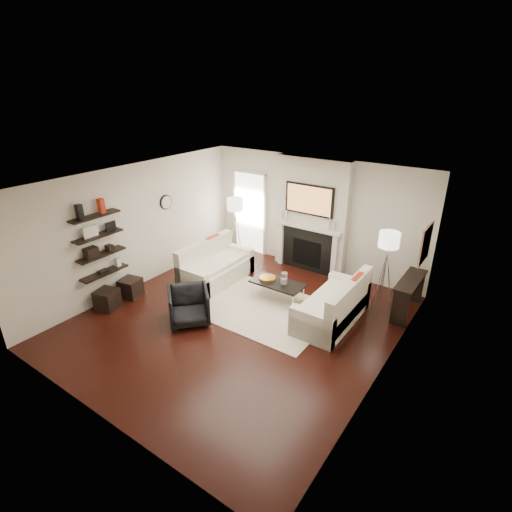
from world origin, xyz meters
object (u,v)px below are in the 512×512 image
Objects in this scene: coffee_table at (278,283)px; lamp_left_shade at (235,204)px; ottoman_near at (131,288)px; loveseat_left_base at (217,273)px; loveseat_right_base at (331,311)px; lamp_right_shade at (389,240)px; armchair at (189,304)px.

lamp_left_shade is at bearing 148.65° from coffee_table.
lamp_left_shade is 1.00× the size of ottoman_near.
loveseat_left_base and loveseat_right_base have the same top height.
coffee_table is 2.37m from lamp_right_shade.
lamp_right_shade reaches higher than loveseat_right_base.
armchair is at bearing -144.75° from loveseat_right_base.
armchair is 1.88× the size of lamp_right_shade.
loveseat_right_base is at bearing -0.49° from loveseat_left_base.
loveseat_right_base is at bearing -21.86° from lamp_left_shade.
loveseat_left_base is 4.50× the size of lamp_left_shade.
loveseat_right_base is 3.78m from lamp_left_shade.
loveseat_right_base is 4.50× the size of lamp_left_shade.
armchair is 1.88× the size of lamp_left_shade.
lamp_left_shade reaches higher than loveseat_right_base.
ottoman_near is at bearing -123.84° from loveseat_left_base.
ottoman_near is at bearing -149.18° from lamp_right_shade.
loveseat_right_base is at bearing -3.64° from coffee_table.
ottoman_near is (-4.52, -2.70, -1.25)m from lamp_right_shade.
loveseat_left_base is at bearing 64.83° from armchair.
lamp_right_shade is (2.80, 2.70, 1.07)m from armchair.
loveseat_left_base is at bearing -162.20° from lamp_right_shade.
lamp_right_shade reaches higher than armchair.
ottoman_near is (-2.67, -1.64, -0.20)m from coffee_table.
ottoman_near is at bearing 132.33° from armchair.
ottoman_near is (-0.62, -2.89, -1.25)m from lamp_left_shade.
lamp_left_shade is at bearing 177.13° from lamp_right_shade.
lamp_right_shade is (3.46, 1.11, 1.24)m from loveseat_left_base.
lamp_right_shade is (0.59, 1.13, 1.24)m from loveseat_right_base.
loveseat_left_base is 1.85m from lamp_left_shade.
armchair is (-2.21, -1.57, 0.17)m from loveseat_right_base.
lamp_right_shade is at bearing -2.87° from lamp_left_shade.
coffee_table is at bearing 31.61° from ottoman_near.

